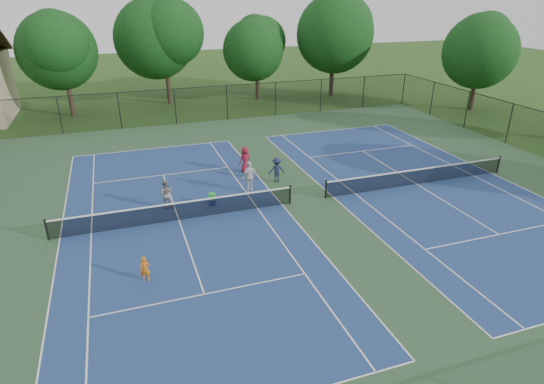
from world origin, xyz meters
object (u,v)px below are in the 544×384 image
object	(u,v)px
tree_back_c	(257,45)
ball_hopper	(212,197)
tree_side_e	(481,47)
instructor	(166,194)
bystander_c	(245,160)
ball_crate	(212,202)
tree_back_d	(334,29)
tree_back_b	(164,35)
bystander_a	(250,176)
tree_back_a	(61,47)
child_player	(145,269)
bystander_b	(277,170)

from	to	relation	value
tree_back_c	ball_hopper	xyz separation A→B (m)	(-10.03, -23.80, -4.99)
tree_side_e	instructor	world-z (taller)	tree_side_e
bystander_c	ball_crate	size ratio (longest dim) A/B	4.78
tree_back_d	instructor	distance (m)	30.81
tree_back_b	tree_back_d	distance (m)	17.12
ball_hopper	tree_back_c	bearing A→B (deg)	67.15
tree_back_d	bystander_c	bearing A→B (deg)	-128.71
tree_back_b	bystander_a	distance (m)	24.44
tree_back_a	child_player	world-z (taller)	tree_back_a
tree_back_d	child_player	xyz separation A→B (m)	(-21.99, -28.73, -6.30)
tree_back_d	bystander_b	xyz separation A→B (m)	(-13.69, -20.87, -6.07)
bystander_b	ball_crate	world-z (taller)	bystander_b
child_player	instructor	world-z (taller)	instructor
tree_back_d	ball_hopper	size ratio (longest dim) A/B	28.21
tree_back_a	ball_crate	size ratio (longest dim) A/B	26.41
bystander_c	ball_hopper	distance (m)	5.06
bystander_c	ball_crate	xyz separation A→B (m)	(-3.01, -4.05, -0.67)
tree_back_b	tree_back_c	distance (m)	9.12
tree_back_a	bystander_a	xyz separation A→B (m)	(10.37, -21.74, -5.12)
bystander_b	ball_crate	size ratio (longest dim) A/B	4.35
tree_back_c	ball_crate	bearing A→B (deg)	-112.85
ball_hopper	tree_back_b	bearing A→B (deg)	87.62
instructor	bystander_a	world-z (taller)	bystander_a
instructor	ball_crate	size ratio (longest dim) A/B	4.58
tree_back_b	tree_back_d	world-z (taller)	tree_back_d
child_player	tree_back_d	bearing A→B (deg)	61.31
tree_back_d	tree_side_e	distance (m)	14.18
tree_back_a	bystander_c	distance (m)	22.34
tree_back_a	tree_back_d	bearing A→B (deg)	0.00
tree_back_b	bystander_b	distance (m)	23.84
tree_back_c	child_player	world-z (taller)	tree_back_c
bystander_c	child_player	bearing A→B (deg)	36.91
tree_back_d	bystander_c	distance (m)	24.76
child_player	tree_back_b	bearing A→B (deg)	89.52
tree_back_a	tree_side_e	xyz separation A→B (m)	(36.00, -10.00, -0.23)
tree_back_a	ball_hopper	world-z (taller)	tree_back_a
bystander_c	tree_back_a	bearing A→B (deg)	-77.86
child_player	ball_crate	bearing A→B (deg)	65.04
child_player	ball_crate	xyz separation A→B (m)	(3.96, 5.93, -0.37)
tree_back_d	ball_hopper	world-z (taller)	tree_back_d
ball_hopper	ball_crate	bearing A→B (deg)	0.00
tree_back_d	instructor	bearing A→B (deg)	-132.39
child_player	ball_crate	distance (m)	7.14
tree_back_b	tree_side_e	world-z (taller)	tree_back_b
instructor	bystander_c	size ratio (longest dim) A/B	0.96
tree_back_b	child_player	bearing A→B (deg)	-99.22
tree_back_d	child_player	bearing A→B (deg)	-127.42
tree_back_b	bystander_b	xyz separation A→B (m)	(3.31, -22.87, -5.84)
bystander_b	ball_crate	bearing A→B (deg)	34.02
tree_back_c	ball_crate	world-z (taller)	tree_back_c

